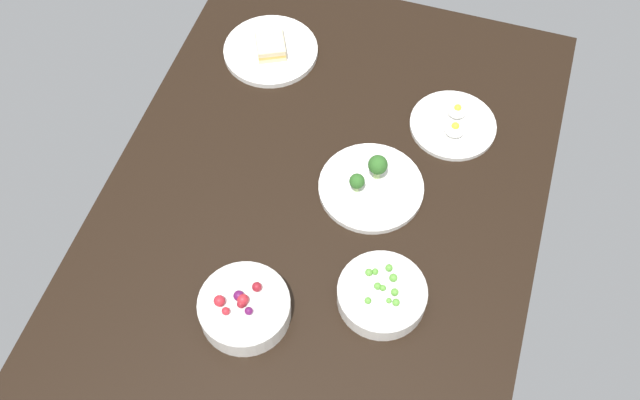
% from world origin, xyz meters
% --- Properties ---
extents(dining_table, '(1.27, 0.90, 0.04)m').
position_xyz_m(dining_table, '(0.00, 0.00, 0.02)').
color(dining_table, black).
rests_on(dining_table, ground).
extents(plate_broccoli, '(0.22, 0.22, 0.08)m').
position_xyz_m(plate_broccoli, '(-0.07, 0.09, 0.05)').
color(plate_broccoli, white).
rests_on(plate_broccoli, dining_table).
extents(plate_sandwich, '(0.22, 0.22, 0.05)m').
position_xyz_m(plate_sandwich, '(-0.37, -0.24, 0.05)').
color(plate_sandwich, white).
rests_on(plate_sandwich, dining_table).
extents(bowl_berries, '(0.17, 0.17, 0.07)m').
position_xyz_m(bowl_berries, '(0.27, -0.06, 0.07)').
color(bowl_berries, white).
rests_on(bowl_berries, dining_table).
extents(bowl_peas, '(0.17, 0.17, 0.05)m').
position_xyz_m(bowl_peas, '(0.17, 0.18, 0.06)').
color(bowl_peas, white).
rests_on(bowl_peas, dining_table).
extents(plate_eggs, '(0.19, 0.19, 0.04)m').
position_xyz_m(plate_eggs, '(-0.28, 0.22, 0.05)').
color(plate_eggs, white).
rests_on(plate_eggs, dining_table).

